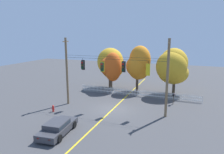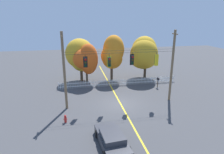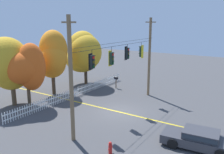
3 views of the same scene
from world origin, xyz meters
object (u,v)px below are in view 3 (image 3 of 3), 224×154
traffic_signal_southbound_primary (141,51)px  parked_car (199,138)px  autumn_maple_mid (27,67)px  traffic_signal_eastbound_side (92,62)px  traffic_signal_northbound_primary (111,58)px  traffic_signal_westbound_side (127,53)px  autumn_oak_far_east (53,57)px  autumn_maple_near_fence (8,64)px  fire_hydrant (110,148)px  roadside_mailbox (116,79)px  autumn_maple_far_west (84,53)px

traffic_signal_southbound_primary → parked_car: size_ratio=0.34×
autumn_maple_mid → parked_car: size_ratio=1.30×
traffic_signal_eastbound_side → autumn_maple_mid: bearing=85.8°
traffic_signal_northbound_primary → traffic_signal_southbound_primary: 5.16m
traffic_signal_westbound_side → autumn_oak_far_east: 8.76m
autumn_maple_near_fence → parked_car: bearing=-85.0°
fire_hydrant → roadside_mailbox: 14.24m
traffic_signal_eastbound_side → autumn_maple_near_fence: (-0.12, 9.56, -1.02)m
traffic_signal_southbound_primary → autumn_maple_mid: autumn_maple_mid is taller
traffic_signal_eastbound_side → autumn_maple_far_west: size_ratio=0.21×
autumn_maple_mid → autumn_oak_far_east: autumn_oak_far_east is taller
traffic_signal_westbound_side → autumn_maple_mid: bearing=119.1°
autumn_maple_near_fence → fire_hydrant: size_ratio=8.47×
traffic_signal_southbound_primary → autumn_maple_near_fence: autumn_maple_near_fence is taller
traffic_signal_northbound_primary → autumn_maple_near_fence: autumn_maple_near_fence is taller
autumn_maple_far_west → parked_car: (-8.05, -15.78, -3.28)m
parked_car → autumn_maple_near_fence: bearing=95.0°
traffic_signal_northbound_primary → autumn_maple_far_west: autumn_maple_far_west is taller
autumn_maple_near_fence → fire_hydrant: bearing=-99.5°
traffic_signal_northbound_primary → fire_hydrant: size_ratio=2.03×
autumn_oak_far_east → roadside_mailbox: (5.48, -4.39, -2.92)m
traffic_signal_southbound_primary → traffic_signal_northbound_primary: bearing=179.8°
autumn_oak_far_east → traffic_signal_southbound_primary: bearing=-70.5°
autumn_oak_far_east → autumn_maple_far_west: size_ratio=1.04×
autumn_maple_mid → fire_hydrant: autumn_maple_mid is taller
roadside_mailbox → traffic_signal_southbound_primary: bearing=-118.9°
traffic_signal_westbound_side → parked_car: 9.13m
fire_hydrant → traffic_signal_northbound_primary: bearing=32.5°
traffic_signal_westbound_side → traffic_signal_eastbound_side: bearing=-180.0°
traffic_signal_northbound_primary → autumn_oak_far_east: bearing=76.6°
traffic_signal_southbound_primary → parked_car: 10.42m
traffic_signal_eastbound_side → fire_hydrant: size_ratio=1.88×
traffic_signal_eastbound_side → traffic_signal_westbound_side: bearing=0.0°
traffic_signal_northbound_primary → autumn_oak_far_east: autumn_oak_far_east is taller
traffic_signal_eastbound_side → traffic_signal_northbound_primary: bearing=0.0°
traffic_signal_westbound_side → autumn_maple_far_west: 9.76m
traffic_signal_westbound_side → autumn_maple_far_west: (4.47, 8.61, -1.09)m
traffic_signal_westbound_side → fire_hydrant: size_ratio=1.84×
autumn_maple_near_fence → roadside_mailbox: 11.74m
traffic_signal_northbound_primary → autumn_maple_far_west: bearing=51.1°
parked_car → fire_hydrant: parked_car is taller
fire_hydrant → traffic_signal_eastbound_side: bearing=53.4°
traffic_signal_eastbound_side → traffic_signal_westbound_side: (4.92, 0.00, 0.05)m
traffic_signal_eastbound_side → traffic_signal_southbound_primary: size_ratio=0.92×
traffic_signal_eastbound_side → autumn_oak_far_east: autumn_oak_far_east is taller
traffic_signal_northbound_primary → autumn_maple_far_west: size_ratio=0.23×
autumn_oak_far_east → traffic_signal_westbound_side: bearing=-87.4°
autumn_maple_mid → autumn_oak_far_east: bearing=12.6°
autumn_oak_far_east → fire_hydrant: size_ratio=9.13×
autumn_maple_mid → autumn_maple_far_west: 8.87m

